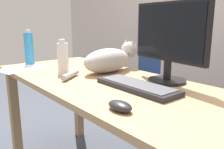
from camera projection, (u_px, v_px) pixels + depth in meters
The scene contains 9 objects.
desk at pixel (107, 97), 1.32m from camera, with size 1.67×0.68×0.72m.
office_chair at pixel (165, 100), 1.91m from camera, with size 0.51×0.48×0.94m.
monitor at pixel (169, 39), 1.22m from camera, with size 0.48×0.20×0.42m.
keyboard at pixel (137, 86), 1.15m from camera, with size 0.44×0.15×0.03m.
cat at pixel (110, 59), 1.51m from camera, with size 0.22×0.61×0.20m.
computer_mouse at pixel (120, 106), 0.87m from camera, with size 0.11×0.06×0.04m, color #232328.
paper_sheet at pixel (22, 69), 1.62m from camera, with size 0.21×0.30×0.00m, color white.
water_bottle at pixel (29, 48), 1.76m from camera, with size 0.06×0.06×0.26m.
spray_bottle at pixel (63, 58), 1.46m from camera, with size 0.07×0.07×0.21m.
Camera 1 is at (0.99, -0.78, 1.04)m, focal length 38.30 mm.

